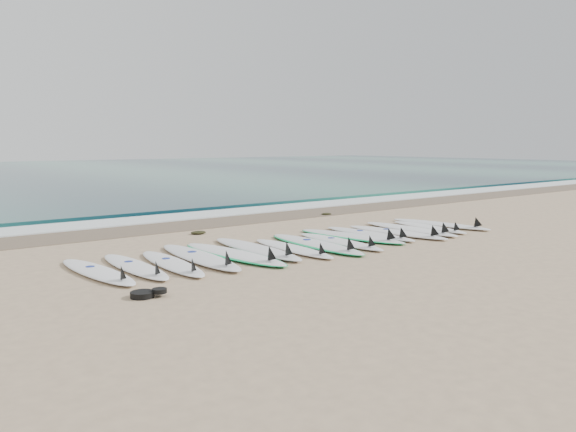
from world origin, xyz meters
TOP-DOWN VIEW (x-y plane):
  - ground at (0.00, 0.00)m, footprint 120.00×120.00m
  - wet_sand_band at (0.00, 4.10)m, footprint 120.00×1.80m
  - foam_band at (0.00, 5.50)m, footprint 120.00×1.40m
  - wave_crest at (0.00, 7.00)m, footprint 120.00×1.00m
  - surfboard_0 at (-4.25, 0.10)m, footprint 0.69×2.48m
  - surfboard_1 at (-3.64, 0.09)m, footprint 0.54×2.44m
  - surfboard_2 at (-3.06, -0.06)m, footprint 0.70×2.48m
  - surfboard_3 at (-2.45, 0.09)m, footprint 0.74×2.88m
  - surfboard_4 at (-1.82, -0.02)m, footprint 0.93×2.91m
  - surfboard_5 at (-1.22, 0.11)m, footprint 0.68×2.87m
  - surfboard_6 at (-0.62, -0.25)m, footprint 0.61×2.46m
  - surfboard_7 at (0.02, -0.16)m, footprint 0.82×2.88m
  - surfboard_8 at (0.60, -0.26)m, footprint 0.62×2.54m
  - surfboard_9 at (1.26, 0.10)m, footprint 1.10×2.81m
  - surfboard_10 at (1.80, 0.07)m, footprint 0.62×2.59m
  - surfboard_11 at (2.43, -0.18)m, footprint 0.80×2.72m
  - surfboard_12 at (3.05, -0.04)m, footprint 0.63×2.75m
  - surfboard_13 at (3.67, -0.10)m, footprint 0.74×2.37m
  - surfboard_14 at (4.27, 0.01)m, footprint 0.88×2.74m
  - seaweed_near at (-1.08, 2.67)m, footprint 0.36×0.28m
  - seaweed_far at (3.48, 3.42)m, footprint 0.32×0.25m
  - leash_coil at (-4.20, -1.57)m, footprint 0.46×0.36m

SIDE VIEW (x-z plane):
  - ground at x=0.00m, z-range 0.00..0.00m
  - wet_sand_band at x=0.00m, z-range 0.00..0.01m
  - foam_band at x=0.00m, z-range 0.00..0.04m
  - seaweed_far at x=3.48m, z-range 0.00..0.06m
  - seaweed_near at x=-1.08m, z-range 0.00..0.07m
  - leash_coil at x=-4.20m, z-range -0.01..0.10m
  - wave_crest at x=0.00m, z-range 0.00..0.10m
  - surfboard_13 at x=3.67m, z-range -0.10..0.20m
  - surfboard_9 at x=1.26m, z-range -0.12..0.23m
  - surfboard_7 at x=0.02m, z-range -0.13..0.23m
  - surfboard_4 at x=-1.82m, z-range -0.13..0.24m
  - surfboard_6 at x=-0.62m, z-range -0.10..0.21m
  - surfboard_1 at x=-3.64m, z-range -0.10..0.21m
  - surfboard_2 at x=-3.06m, z-range -0.10..0.21m
  - surfboard_0 at x=-4.25m, z-range -0.10..0.21m
  - surfboard_8 at x=0.60m, z-range -0.11..0.22m
  - surfboard_10 at x=1.80m, z-range -0.11..0.22m
  - surfboard_11 at x=2.43m, z-range -0.11..0.23m
  - surfboard_14 at x=4.27m, z-range -0.11..0.23m
  - surfboard_12 at x=3.05m, z-range -0.11..0.24m
  - surfboard_5 at x=-1.22m, z-range -0.12..0.25m
  - surfboard_3 at x=-2.45m, z-range -0.12..0.25m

